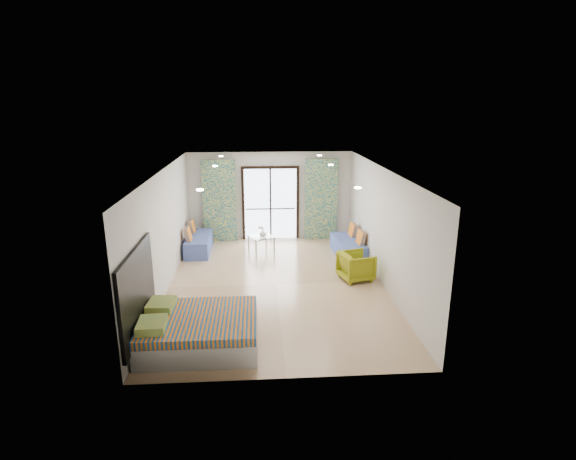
{
  "coord_description": "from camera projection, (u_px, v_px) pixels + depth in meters",
  "views": [
    {
      "loc": [
        -0.4,
        -9.82,
        4.16
      ],
      "look_at": [
        0.33,
        0.62,
        1.15
      ],
      "focal_mm": 28.0,
      "sensor_mm": 36.0,
      "label": 1
    }
  ],
  "objects": [
    {
      "name": "wall_left",
      "position": [
        164.0,
        232.0,
        10.06
      ],
      "size": [
        0.01,
        7.5,
        2.7
      ],
      "primitive_type": null,
      "color": "silver",
      "rests_on": "ground"
    },
    {
      "name": "wall_front",
      "position": [
        286.0,
        299.0,
        6.63
      ],
      "size": [
        5.0,
        0.01,
        2.7
      ],
      "primitive_type": null,
      "color": "silver",
      "rests_on": "ground"
    },
    {
      "name": "switch_plate",
      "position": [
        153.0,
        266.0,
        8.8
      ],
      "size": [
        0.02,
        0.1,
        0.1
      ],
      "primitive_type": "cube",
      "color": "silver",
      "rests_on": "wall_left"
    },
    {
      "name": "daybed_left",
      "position": [
        198.0,
        243.0,
        12.84
      ],
      "size": [
        0.67,
        1.69,
        0.83
      ],
      "rotation": [
        0.0,
        0.0,
        0.0
      ],
      "color": "#455BA6",
      "rests_on": "floor"
    },
    {
      "name": "armchair",
      "position": [
        356.0,
        265.0,
        10.79
      ],
      "size": [
        0.85,
        0.88,
        0.75
      ],
      "primitive_type": "imported",
      "rotation": [
        0.0,
        0.0,
        1.84
      ],
      "color": "olive",
      "rests_on": "floor"
    },
    {
      "name": "wall_back",
      "position": [
        270.0,
        196.0,
        13.82
      ],
      "size": [
        5.0,
        0.01,
        2.7
      ],
      "primitive_type": null,
      "color": "silver",
      "rests_on": "ground"
    },
    {
      "name": "downlight_a",
      "position": [
        200.0,
        190.0,
        7.85
      ],
      "size": [
        0.12,
        0.12,
        0.02
      ],
      "primitive_type": "cylinder",
      "color": "#FFE0B2",
      "rests_on": "ceiling"
    },
    {
      "name": "downlight_c",
      "position": [
        215.0,
        166.0,
        10.72
      ],
      "size": [
        0.12,
        0.12,
        0.02
      ],
      "primitive_type": "cylinder",
      "color": "#FFE0B2",
      "rests_on": "ceiling"
    },
    {
      "name": "curtain_left",
      "position": [
        219.0,
        201.0,
        13.57
      ],
      "size": [
        1.0,
        0.1,
        2.5
      ],
      "primitive_type": "cube",
      "color": "white",
      "rests_on": "floor"
    },
    {
      "name": "balcony_rail",
      "position": [
        271.0,
        209.0,
        13.91
      ],
      "size": [
        1.52,
        0.03,
        0.04
      ],
      "primitive_type": "cube",
      "color": "#595451",
      "rests_on": "balcony_door"
    },
    {
      "name": "downlight_e",
      "position": [
        221.0,
        156.0,
        12.64
      ],
      "size": [
        0.12,
        0.12,
        0.02
      ],
      "primitive_type": "cylinder",
      "color": "#FFE0B2",
      "rests_on": "ceiling"
    },
    {
      "name": "daybed_right",
      "position": [
        349.0,
        247.0,
        12.5
      ],
      "size": [
        0.77,
        1.72,
        0.83
      ],
      "rotation": [
        0.0,
        0.0,
        0.07
      ],
      "color": "#455BA6",
      "rests_on": "floor"
    },
    {
      "name": "downlight_b",
      "position": [
        358.0,
        188.0,
        8.03
      ],
      "size": [
        0.12,
        0.12,
        0.02
      ],
      "primitive_type": "cylinder",
      "color": "#FFE0B2",
      "rests_on": "ceiling"
    },
    {
      "name": "curtain_right",
      "position": [
        321.0,
        200.0,
        13.78
      ],
      "size": [
        1.0,
        0.1,
        2.5
      ],
      "primitive_type": "cube",
      "color": "white",
      "rests_on": "floor"
    },
    {
      "name": "coffee_table",
      "position": [
        261.0,
        238.0,
        12.91
      ],
      "size": [
        0.84,
        0.84,
        0.74
      ],
      "rotation": [
        0.0,
        0.0,
        0.4
      ],
      "color": "silver",
      "rests_on": "floor"
    },
    {
      "name": "downlight_f",
      "position": [
        320.0,
        155.0,
        12.83
      ],
      "size": [
        0.12,
        0.12,
        0.02
      ],
      "primitive_type": "cylinder",
      "color": "#FFE0B2",
      "rests_on": "ceiling"
    },
    {
      "name": "downlight_d",
      "position": [
        331.0,
        165.0,
        10.91
      ],
      "size": [
        0.12,
        0.12,
        0.02
      ],
      "primitive_type": "cylinder",
      "color": "#FFE0B2",
      "rests_on": "ceiling"
    },
    {
      "name": "floor",
      "position": [
        276.0,
        284.0,
        10.6
      ],
      "size": [
        5.0,
        7.5,
        0.01
      ],
      "primitive_type": null,
      "color": "tan",
      "rests_on": "ground"
    },
    {
      "name": "headboard",
      "position": [
        137.0,
        292.0,
        7.6
      ],
      "size": [
        0.06,
        2.1,
        1.5
      ],
      "primitive_type": "cube",
      "color": "black",
      "rests_on": "floor"
    },
    {
      "name": "vase",
      "position": [
        263.0,
        233.0,
        12.83
      ],
      "size": [
        0.25,
        0.26,
        0.19
      ],
      "primitive_type": "imported",
      "rotation": [
        0.0,
        0.0,
        -0.34
      ],
      "color": "white",
      "rests_on": "coffee_table"
    },
    {
      "name": "wall_right",
      "position": [
        383.0,
        227.0,
        10.39
      ],
      "size": [
        0.01,
        7.5,
        2.7
      ],
      "primitive_type": null,
      "color": "silver",
      "rests_on": "ground"
    },
    {
      "name": "balcony_door",
      "position": [
        270.0,
        199.0,
        13.81
      ],
      "size": [
        1.76,
        0.08,
        2.28
      ],
      "color": "black",
      "rests_on": "floor"
    },
    {
      "name": "bed",
      "position": [
        199.0,
        330.0,
        7.88
      ],
      "size": [
        2.01,
        1.64,
        0.69
      ],
      "color": "silver",
      "rests_on": "floor"
    },
    {
      "name": "ceiling",
      "position": [
        275.0,
        170.0,
        9.85
      ],
      "size": [
        5.0,
        7.5,
        0.01
      ],
      "primitive_type": null,
      "color": "silver",
      "rests_on": "ground"
    }
  ]
}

